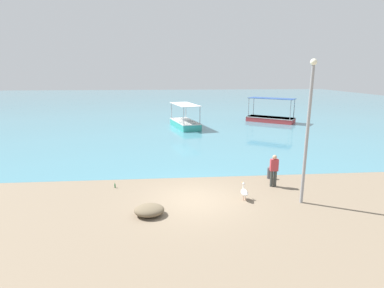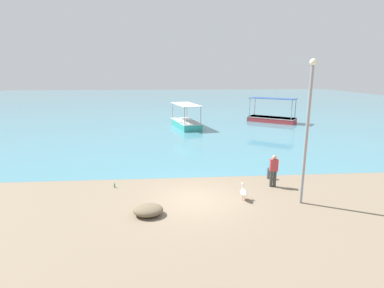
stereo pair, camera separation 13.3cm
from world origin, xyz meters
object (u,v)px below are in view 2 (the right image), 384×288
(fishing_boat_near_right, at_px, (272,118))
(pelican, at_px, (244,193))
(mooring_bollard, at_px, (269,172))
(lamp_post, at_px, (307,126))
(fisherman_standing, at_px, (274,170))
(fishing_boat_center, at_px, (186,123))
(glass_bottle, at_px, (115,186))
(net_pile, at_px, (148,210))

(fishing_boat_near_right, distance_m, pelican, 23.69)
(mooring_bollard, bearing_deg, fishing_boat_near_right, 70.62)
(lamp_post, xyz_separation_m, fisherman_standing, (-0.59, 2.05, -2.62))
(fishing_boat_center, xyz_separation_m, glass_bottle, (-4.67, -17.05, -0.42))
(fishing_boat_near_right, bearing_deg, fishing_boat_center, -164.76)
(lamp_post, distance_m, mooring_bollard, 4.53)
(fishing_boat_near_right, bearing_deg, mooring_bollard, -109.38)
(mooring_bollard, bearing_deg, fishing_boat_center, 102.69)
(fishing_boat_near_right, bearing_deg, net_pile, -119.72)
(mooring_bollard, xyz_separation_m, net_pile, (-6.43, -3.90, -0.15))
(fishing_boat_near_right, relative_size, fisherman_standing, 3.31)
(pelican, bearing_deg, fishing_boat_center, 94.67)
(fishing_boat_center, xyz_separation_m, fisherman_standing, (3.49, -17.55, 0.38))
(lamp_post, bearing_deg, fisherman_standing, 106.07)
(pelican, relative_size, fisherman_standing, 0.48)
(fishing_boat_center, distance_m, glass_bottle, 17.69)
(fishing_boat_center, height_order, fisherman_standing, fishing_boat_center)
(net_pile, bearing_deg, fishing_boat_center, 82.28)
(lamp_post, bearing_deg, fishing_boat_near_right, 74.18)
(pelican, distance_m, fisherman_standing, 2.54)
(fishing_boat_near_right, distance_m, lamp_post, 23.52)
(fisherman_standing, relative_size, net_pile, 1.35)
(fisherman_standing, bearing_deg, pelican, -140.99)
(fishing_boat_center, height_order, net_pile, fishing_boat_center)
(net_pile, xyz_separation_m, glass_bottle, (-1.93, 3.21, -0.11))
(mooring_bollard, xyz_separation_m, fisherman_standing, (-0.19, -1.19, 0.53))
(fishing_boat_center, height_order, pelican, fishing_boat_center)
(pelican, distance_m, glass_bottle, 6.57)
(lamp_post, bearing_deg, net_pile, -174.43)
(fisherman_standing, bearing_deg, fishing_boat_center, 101.25)
(net_pile, bearing_deg, fishing_boat_near_right, 60.28)
(pelican, distance_m, mooring_bollard, 3.47)
(fishing_boat_near_right, relative_size, pelican, 6.94)
(pelican, xyz_separation_m, glass_bottle, (-6.24, 2.06, -0.27))
(mooring_bollard, xyz_separation_m, glass_bottle, (-8.36, -0.69, -0.27))
(pelican, bearing_deg, glass_bottle, 161.70)
(mooring_bollard, bearing_deg, fisherman_standing, -99.32)
(fishing_boat_center, bearing_deg, mooring_bollard, -77.31)
(pelican, height_order, net_pile, pelican)
(pelican, bearing_deg, fishing_boat_near_right, 67.98)
(net_pile, distance_m, glass_bottle, 3.75)
(fishing_boat_near_right, relative_size, glass_bottle, 20.73)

